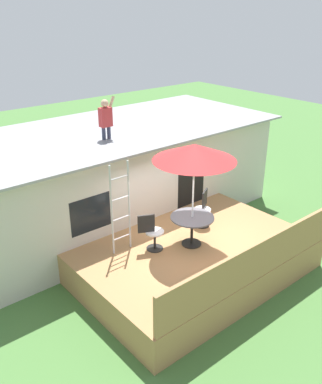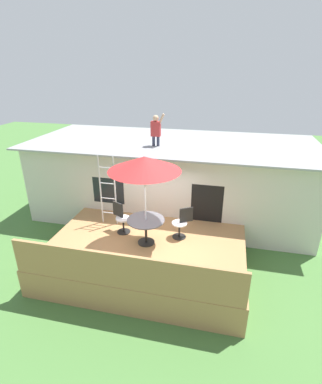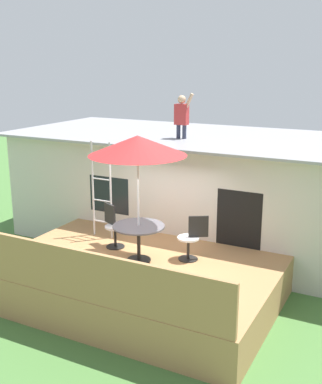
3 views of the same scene
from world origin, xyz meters
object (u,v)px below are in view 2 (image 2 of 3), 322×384
patio_table (146,225)px  person_figure (156,128)px  patio_umbrella (145,164)px  step_ladder (108,191)px  patio_chair_left (121,218)px  patio_chair_right (182,223)px

patio_table → person_figure: 3.59m
patio_umbrella → step_ladder: 2.09m
patio_chair_left → patio_chair_right: 1.81m
patio_umbrella → step_ladder: patio_umbrella is taller
patio_chair_right → patio_umbrella: bearing=-0.0°
patio_umbrella → patio_chair_right: patio_umbrella is taller
patio_chair_left → person_figure: bearing=105.5°
patio_table → patio_chair_left: 1.00m
step_ladder → patio_chair_right: bearing=-7.5°
person_figure → patio_chair_right: (1.34, -2.35, -2.21)m
patio_table → patio_chair_right: patio_chair_right is taller
person_figure → patio_chair_right: 3.50m
patio_umbrella → patio_table: bearing=-86.4°
patio_table → step_ladder: bearing=149.4°
step_ladder → person_figure: size_ratio=1.98×
person_figure → patio_chair_left: bearing=-100.8°
patio_table → patio_chair_right: (0.92, 0.54, -0.13)m
step_ladder → person_figure: person_figure is taller
person_figure → patio_chair_right: size_ratio=1.21×
patio_umbrella → person_figure: 2.95m
patio_umbrella → step_ladder: (-1.45, 0.86, -1.25)m
step_ladder → person_figure: (1.03, 2.04, 1.57)m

